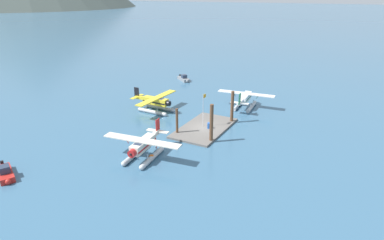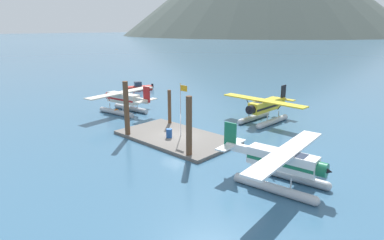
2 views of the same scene
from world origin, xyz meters
name	(u,v)px [view 2 (image 2 of 2)]	position (x,y,z in m)	size (l,w,h in m)	color
ground_plane	(176,139)	(0.00, 0.00, 0.00)	(1200.00, 1200.00, 0.00)	#38607F
dock_platform	(176,137)	(0.00, 0.00, 0.15)	(11.75, 6.55, 0.30)	#66605B
piling_near_left	(127,110)	(-3.89, -2.95, 2.82)	(0.51, 0.51, 5.65)	brown
piling_near_right	(189,128)	(4.43, -2.75, 2.66)	(0.51, 0.51, 5.33)	brown
piling_far_left	(170,108)	(-3.76, 2.71, 2.03)	(0.38, 0.38, 4.05)	brown
flagpole	(181,103)	(0.42, 0.42, 3.61)	(0.95, 0.10, 5.24)	silver
fuel_drum	(169,133)	(-0.07, -0.83, 0.74)	(0.62, 0.62, 0.88)	#1E4C99
mooring_buoy	(117,112)	(-12.28, 1.49, 0.37)	(0.73, 0.73, 0.73)	orange
seaplane_yellow_bow_right	(264,109)	(3.14, 11.13, 1.58)	(10.43, 7.98, 3.84)	#B7BABF
seaplane_white_stbd_aft	(282,165)	(12.64, -2.12, 1.58)	(7.96, 10.49, 3.84)	#B7BABF
seaplane_cream_port_fwd	(123,101)	(-12.35, 2.64, 1.58)	(7.95, 10.49, 3.84)	#B7BABF
boat_red_open_west	(139,87)	(-23.64, 13.97, 0.49)	(3.23, 4.49, 1.50)	#B2231E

